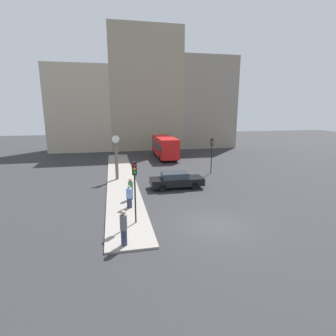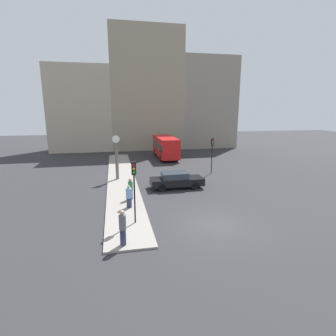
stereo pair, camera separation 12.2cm
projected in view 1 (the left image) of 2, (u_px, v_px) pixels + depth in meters
The scene contains 11 objects.
ground_plane at pixel (215, 225), 15.56m from camera, with size 120.00×120.00×0.00m, color #2D2D30.
sidewalk_corner at pixel (121, 179), 25.56m from camera, with size 2.65×27.15×0.11m, color gray.
building_row at pixel (148, 99), 43.63m from camera, with size 30.96×5.00×19.35m.
sedan_car at pixel (176, 180), 22.63m from camera, with size 4.56×1.75×1.41m.
bus_distant at pixel (165, 146), 36.31m from camera, with size 2.39×7.83×2.92m.
traffic_light_near at pixel (135, 180), 15.03m from camera, with size 0.26×0.24×3.69m.
traffic_light_far at pixel (212, 148), 27.38m from camera, with size 0.26×0.24×3.74m.
street_clock at pixel (116, 158), 24.80m from camera, with size 0.76×0.39×4.23m.
pedestrian_blue_stripe at pixel (129, 197), 17.83m from camera, with size 0.42×0.42×1.57m.
pedestrian_green_hoodie at pixel (131, 189), 19.49m from camera, with size 0.35×0.35×1.62m.
pedestrian_grey_jacket at pixel (124, 228), 12.84m from camera, with size 0.35×0.35×1.84m.
Camera 1 is at (-5.73, -13.52, 6.75)m, focal length 28.00 mm.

